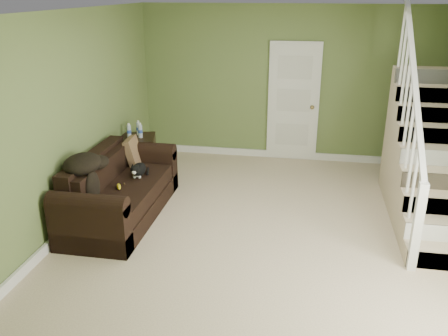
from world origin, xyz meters
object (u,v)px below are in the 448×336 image
at_px(banana, 119,187).
at_px(cat, 138,170).
at_px(side_table, 138,157).
at_px(sofa, 118,193).

bearing_deg(banana, cat, 51.07).
xyz_separation_m(side_table, banana, (0.31, -1.51, 0.14)).
bearing_deg(sofa, banana, -61.71).
relative_size(side_table, banana, 4.95).
bearing_deg(side_table, banana, -78.48).
distance_m(side_table, banana, 1.55).
bearing_deg(side_table, sofa, -80.52).
distance_m(sofa, cat, 0.41).
height_order(side_table, cat, side_table).
height_order(sofa, banana, sofa).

